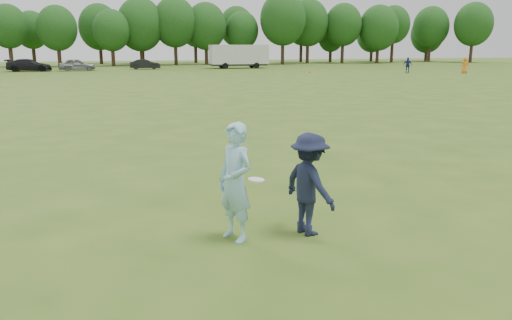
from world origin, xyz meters
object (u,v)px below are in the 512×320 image
object	(u,v)px
car_d	(29,65)
field_cone	(310,72)
player_far_c	(465,65)
defender	(309,184)
player_far_b	(407,65)
thrower	(235,182)
cargo_trailer	(239,55)
car_f	(145,64)
car_e	(77,65)

from	to	relation	value
car_d	field_cone	bearing A→B (deg)	-106.43
player_far_c	field_cone	size ratio (longest dim) A/B	6.05
defender	player_far_b	bearing A→B (deg)	-52.77
player_far_c	defender	bearing A→B (deg)	80.71
player_far_c	field_cone	bearing A→B (deg)	12.73
player_far_c	thrower	bearing A→B (deg)	79.66
player_far_c	car_d	world-z (taller)	player_far_c
player_far_b	cargo_trailer	distance (m)	23.32
defender	field_cone	world-z (taller)	defender
defender	car_d	world-z (taller)	defender
field_cone	defender	bearing A→B (deg)	-112.28
thrower	player_far_b	world-z (taller)	thrower
player_far_c	player_far_b	bearing A→B (deg)	11.17
player_far_b	cargo_trailer	world-z (taller)	cargo_trailer
player_far_c	car_f	world-z (taller)	player_far_c
thrower	defender	bearing A→B (deg)	59.01
car_f	defender	bearing A→B (deg)	-174.60
car_d	car_f	bearing A→B (deg)	-77.06
car_d	field_cone	distance (m)	34.18
car_d	car_e	bearing A→B (deg)	-85.70
player_far_c	car_e	size ratio (longest dim) A/B	0.41
car_f	cargo_trailer	size ratio (longest dim) A/B	0.44
defender	cargo_trailer	distance (m)	62.52
defender	player_far_c	distance (m)	54.70
thrower	car_d	xyz separation A→B (m)	(-11.18, 59.69, -0.23)
car_d	car_e	distance (m)	5.55
defender	field_cone	xyz separation A→B (m)	(19.26, 47.00, -0.72)
car_d	cargo_trailer	world-z (taller)	cargo_trailer
thrower	car_e	bearing A→B (deg)	158.96
player_far_b	car_f	size ratio (longest dim) A/B	0.45
player_far_c	car_f	distance (m)	39.87
car_f	car_e	bearing A→B (deg)	109.78
field_cone	cargo_trailer	size ratio (longest dim) A/B	0.03
thrower	cargo_trailer	xyz separation A→B (m)	(15.58, 60.75, 0.79)
thrower	defender	distance (m)	1.27
thrower	field_cone	world-z (taller)	thrower
defender	field_cone	bearing A→B (deg)	-40.56
car_e	cargo_trailer	world-z (taller)	cargo_trailer
thrower	defender	world-z (taller)	thrower
car_d	field_cone	xyz separation A→B (m)	(31.70, -12.79, -0.60)
thrower	car_d	distance (m)	60.73
thrower	defender	size ratio (longest dim) A/B	1.12
player_far_b	player_far_c	bearing A→B (deg)	25.23
car_e	car_f	distance (m)	8.73
defender	cargo_trailer	size ratio (longest dim) A/B	0.19
car_f	cargo_trailer	xyz separation A→B (m)	(12.69, -0.76, 1.12)
car_d	car_e	world-z (taller)	car_e
car_d	player_far_c	bearing A→B (deg)	-105.42
defender	field_cone	size ratio (longest dim) A/B	5.82
car_f	car_d	bearing A→B (deg)	104.30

